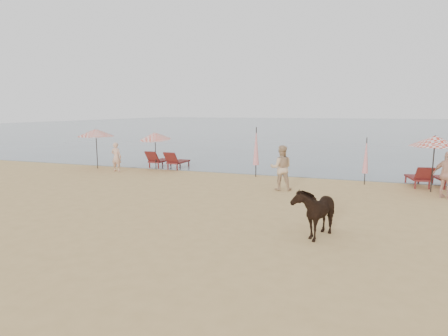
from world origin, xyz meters
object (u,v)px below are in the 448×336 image
object	(u,v)px
umbrella_closed_right	(366,156)
beachgoer_right_b	(447,175)
umbrella_open_left_a	(96,133)
umbrella_open_right	(435,141)
lounger_cluster_right	(448,178)
umbrella_closed_left	(256,146)
beachgoer_right_a	(281,168)
cow	(315,211)
umbrella_open_left_b	(155,136)
beachgoer_left	(116,157)
lounger_cluster_left	(167,160)

from	to	relation	value
umbrella_closed_right	beachgoer_right_b	bearing A→B (deg)	-32.78
umbrella_open_left_a	umbrella_open_right	distance (m)	17.24
lounger_cluster_right	umbrella_closed_left	xyz separation A→B (m)	(-8.61, -0.03, 1.09)
lounger_cluster_right	umbrella_closed_left	world-z (taller)	umbrella_closed_left
umbrella_closed_left	beachgoer_right_a	xyz separation A→B (m)	(1.80, -2.75, -0.60)
cow	beachgoer_right_a	world-z (taller)	beachgoer_right_a
umbrella_open_left_a	umbrella_open_left_b	size ratio (longest dim) A/B	1.04
beachgoer_right_a	beachgoer_right_b	size ratio (longest dim) A/B	1.04
umbrella_open_left_b	beachgoer_right_a	size ratio (longest dim) A/B	1.16
beachgoer_right_a	beachgoer_right_b	xyz separation A→B (m)	(6.30, 0.56, -0.04)
lounger_cluster_right	umbrella_closed_right	xyz separation A→B (m)	(-3.41, -0.35, 0.87)
umbrella_open_left_a	umbrella_open_right	xyz separation A→B (m)	(17.22, -0.78, 0.04)
umbrella_open_left_a	umbrella_closed_right	size ratio (longest dim) A/B	1.07
umbrella_closed_left	beachgoer_right_a	bearing A→B (deg)	-56.86
cow	beachgoer_right_b	size ratio (longest dim) A/B	0.89
umbrella_open_right	umbrella_closed_right	bearing A→B (deg)	-171.37
cow	beachgoer_left	size ratio (longest dim) A/B	1.01
lounger_cluster_right	umbrella_open_right	distance (m)	2.16
umbrella_open_right	beachgoer_right_a	distance (m)	6.32
umbrella_closed_left	cow	xyz separation A→B (m)	(3.75, -8.24, -0.87)
lounger_cluster_right	umbrella_open_right	xyz separation A→B (m)	(-0.83, -1.11, 1.66)
umbrella_open_right	beachgoer_left	xyz separation A→B (m)	(-15.50, 0.21, -1.31)
umbrella_closed_right	beachgoer_right_a	distance (m)	4.20
umbrella_open_left_a	umbrella_closed_left	size ratio (longest dim) A/B	0.92
umbrella_closed_right	beachgoer_left	distance (m)	12.94
umbrella_open_right	beachgoer_right_b	size ratio (longest dim) A/B	1.29
lounger_cluster_left	beachgoer_left	bearing A→B (deg)	-135.52
beachgoer_right_a	umbrella_open_left_b	bearing A→B (deg)	-35.98
lounger_cluster_right	beachgoer_left	size ratio (longest dim) A/B	2.03
lounger_cluster_left	beachgoer_right_b	world-z (taller)	beachgoer_right_b
umbrella_open_left_b	umbrella_open_right	size ratio (longest dim) A/B	0.94
beachgoer_right_a	umbrella_closed_right	bearing A→B (deg)	-158.07
lounger_cluster_left	umbrella_open_right	bearing A→B (deg)	-5.27
umbrella_open_right	beachgoer_left	size ratio (longest dim) A/B	1.46
umbrella_closed_right	beachgoer_right_a	xyz separation A→B (m)	(-3.40, -2.42, -0.37)
umbrella_closed_left	beachgoer_right_b	bearing A→B (deg)	-15.13
umbrella_open_left_a	beachgoer_left	xyz separation A→B (m)	(1.72, -0.57, -1.27)
lounger_cluster_right	cow	xyz separation A→B (m)	(-4.85, -8.27, 0.22)
umbrella_open_right	lounger_cluster_left	bearing A→B (deg)	-163.89
umbrella_open_left_b	umbrella_open_right	xyz separation A→B (m)	(13.81, -1.56, 0.20)
umbrella_open_right	beachgoer_left	bearing A→B (deg)	-155.85
umbrella_open_left_b	umbrella_closed_right	bearing A→B (deg)	-28.17
umbrella_open_left_a	beachgoer_right_a	world-z (taller)	umbrella_open_left_a
lounger_cluster_right	umbrella_open_right	bearing A→B (deg)	-136.50
beachgoer_left	lounger_cluster_right	bearing A→B (deg)	-178.71
umbrella_open_left_b	beachgoer_left	size ratio (longest dim) A/B	1.37
umbrella_open_left_b	beachgoer_left	xyz separation A→B (m)	(-1.69, -1.35, -1.11)
umbrella_open_right	cow	world-z (taller)	umbrella_open_right
umbrella_open_left_b	cow	bearing A→B (deg)	-65.77
umbrella_open_right	beachgoer_right_b	xyz separation A→B (m)	(0.32, -1.11, -1.21)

